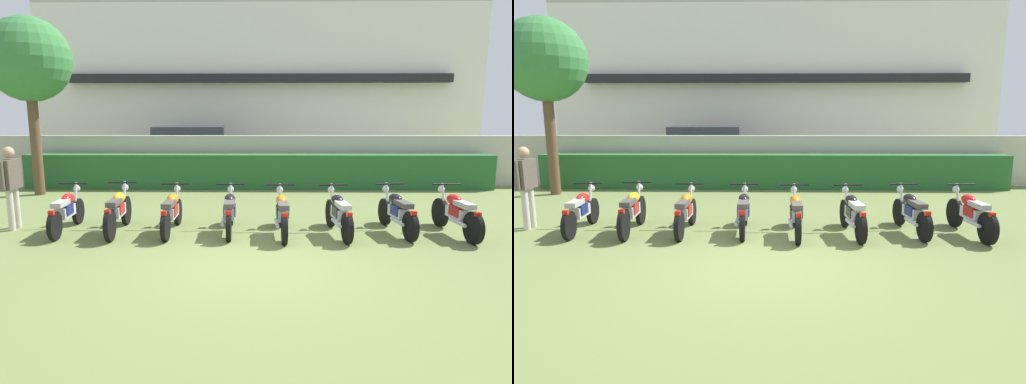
# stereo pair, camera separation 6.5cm
# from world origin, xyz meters

# --- Properties ---
(ground) EXTENTS (60.00, 60.00, 0.00)m
(ground) POSITION_xyz_m (0.00, 0.00, 0.00)
(ground) COLOR olive
(building) EXTENTS (19.55, 6.50, 7.32)m
(building) POSITION_xyz_m (0.00, 15.87, 3.66)
(building) COLOR white
(building) RESTS_ON ground
(compound_wall) EXTENTS (18.57, 0.30, 1.66)m
(compound_wall) POSITION_xyz_m (0.00, 7.96, 0.83)
(compound_wall) COLOR #BCB7A8
(compound_wall) RESTS_ON ground
(hedge_row) EXTENTS (14.86, 0.70, 1.09)m
(hedge_row) POSITION_xyz_m (0.00, 7.26, 0.55)
(hedge_row) COLOR #28602D
(hedge_row) RESTS_ON ground
(parked_car) EXTENTS (4.61, 2.32, 1.89)m
(parked_car) POSITION_xyz_m (-2.55, 10.42, 0.94)
(parked_car) COLOR black
(parked_car) RESTS_ON ground
(tree_near_inspector) EXTENTS (2.36, 2.36, 5.07)m
(tree_near_inspector) POSITION_xyz_m (-6.50, 6.05, 3.84)
(tree_near_inspector) COLOR brown
(tree_near_inspector) RESTS_ON ground
(motorcycle_in_row_0) EXTENTS (0.60, 1.85, 0.94)m
(motorcycle_in_row_0) POSITION_xyz_m (-3.87, 1.95, 0.44)
(motorcycle_in_row_0) COLOR black
(motorcycle_in_row_0) RESTS_ON ground
(motorcycle_in_row_1) EXTENTS (0.60, 1.92, 0.97)m
(motorcycle_in_row_1) POSITION_xyz_m (-2.80, 1.91, 0.45)
(motorcycle_in_row_1) COLOR black
(motorcycle_in_row_1) RESTS_ON ground
(motorcycle_in_row_2) EXTENTS (0.60, 1.84, 0.94)m
(motorcycle_in_row_2) POSITION_xyz_m (-1.71, 1.91, 0.44)
(motorcycle_in_row_2) COLOR black
(motorcycle_in_row_2) RESTS_ON ground
(motorcycle_in_row_3) EXTENTS (0.60, 1.78, 0.94)m
(motorcycle_in_row_3) POSITION_xyz_m (-0.53, 1.92, 0.44)
(motorcycle_in_row_3) COLOR black
(motorcycle_in_row_3) RESTS_ON ground
(motorcycle_in_row_4) EXTENTS (0.60, 1.90, 0.95)m
(motorcycle_in_row_4) POSITION_xyz_m (0.52, 1.77, 0.44)
(motorcycle_in_row_4) COLOR black
(motorcycle_in_row_4) RESTS_ON ground
(motorcycle_in_row_5) EXTENTS (0.60, 1.85, 0.95)m
(motorcycle_in_row_5) POSITION_xyz_m (1.65, 1.79, 0.44)
(motorcycle_in_row_5) COLOR black
(motorcycle_in_row_5) RESTS_ON ground
(motorcycle_in_row_6) EXTENTS (0.60, 1.86, 0.95)m
(motorcycle_in_row_6) POSITION_xyz_m (2.86, 1.95, 0.44)
(motorcycle_in_row_6) COLOR black
(motorcycle_in_row_6) RESTS_ON ground
(motorcycle_in_row_7) EXTENTS (0.60, 1.91, 0.96)m
(motorcycle_in_row_7) POSITION_xyz_m (3.98, 1.81, 0.45)
(motorcycle_in_row_7) COLOR black
(motorcycle_in_row_7) RESTS_ON ground
(inspector_person) EXTENTS (0.23, 0.69, 1.72)m
(inspector_person) POSITION_xyz_m (-5.05, 2.12, 1.03)
(inspector_person) COLOR beige
(inspector_person) RESTS_ON ground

